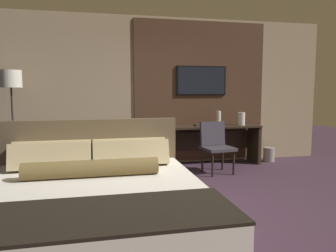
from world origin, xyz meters
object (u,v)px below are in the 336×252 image
at_px(floor_lamp, 11,87).
at_px(tv, 201,81).
at_px(desk_chair, 215,143).
at_px(vase_tall, 218,118).
at_px(bed, 93,208).
at_px(vase_short, 241,119).
at_px(desk, 204,137).
at_px(waste_bin, 269,154).
at_px(book, 200,125).

bearing_deg(floor_lamp, tv, 6.18).
height_order(desk_chair, vase_tall, vase_tall).
distance_m(bed, vase_tall, 3.75).
distance_m(bed, vase_short, 4.01).
bearing_deg(tv, desk, -90.00).
height_order(tv, floor_lamp, tv).
height_order(floor_lamp, waste_bin, floor_lamp).
relative_size(desk_chair, floor_lamp, 0.50).
distance_m(bed, desk_chair, 3.09).
bearing_deg(vase_tall, bed, -129.25).
height_order(tv, book, tv).
xyz_separation_m(bed, desk, (2.08, 2.92, 0.18)).
xyz_separation_m(book, waste_bin, (1.44, -0.03, -0.63)).
relative_size(vase_short, book, 1.12).
bearing_deg(vase_short, vase_tall, 172.86).
bearing_deg(floor_lamp, book, 2.23).
bearing_deg(desk, vase_short, -7.75).
distance_m(desk_chair, waste_bin, 1.53).
bearing_deg(book, waste_bin, -1.08).
relative_size(desk, desk_chair, 2.41).
xyz_separation_m(desk, vase_tall, (0.27, -0.04, 0.37)).
bearing_deg(bed, book, 55.41).
xyz_separation_m(floor_lamp, vase_tall, (3.62, 0.11, -0.58)).
height_order(bed, vase_short, bed).
bearing_deg(floor_lamp, desk_chair, -8.07).
xyz_separation_m(desk_chair, book, (-0.08, 0.60, 0.25)).
bearing_deg(vase_tall, tv, 136.55).
relative_size(desk_chair, vase_short, 3.56).
bearing_deg(desk, book, -165.05).
bearing_deg(vase_tall, desk_chair, -115.37).
bearing_deg(desk_chair, desk, 81.92).
height_order(desk_chair, book, desk_chair).
height_order(floor_lamp, book, floor_lamp).
distance_m(vase_tall, book, 0.37).
relative_size(desk_chair, waste_bin, 3.13).
distance_m(tv, floor_lamp, 3.38).
bearing_deg(tv, waste_bin, -10.97).
bearing_deg(floor_lamp, vase_tall, 1.72).
relative_size(bed, book, 10.08).
height_order(tv, vase_tall, tv).
bearing_deg(waste_bin, desk, 177.89).
bearing_deg(bed, tv, 56.38).
relative_size(vase_short, waste_bin, 0.88).
relative_size(vase_tall, waste_bin, 0.99).
bearing_deg(tv, book, -109.84).
bearing_deg(vase_short, floor_lamp, -179.26).
bearing_deg(desk_chair, vase_tall, 57.29).
height_order(desk, vase_tall, vase_tall).
bearing_deg(desk, tv, 90.00).
distance_m(bed, desk, 3.59).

